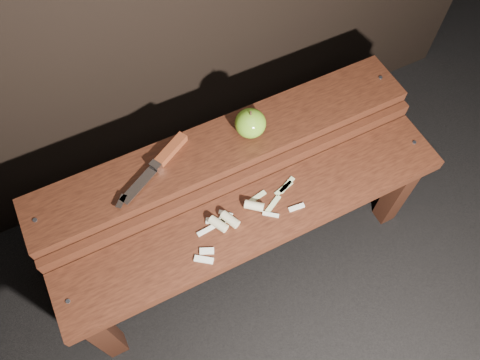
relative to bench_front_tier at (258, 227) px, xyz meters
name	(u,v)px	position (x,y,z in m)	size (l,w,h in m)	color
ground	(247,252)	(0.00, 0.06, -0.35)	(60.00, 60.00, 0.00)	black
bench_front_tier	(258,227)	(0.00, 0.00, 0.00)	(1.20, 0.20, 0.42)	black
bench_rear_tier	(225,159)	(0.00, 0.23, 0.06)	(1.20, 0.21, 0.50)	black
apple	(250,123)	(0.09, 0.23, 0.19)	(0.09, 0.09, 0.10)	#63941E
knife	(163,158)	(-0.18, 0.25, 0.16)	(0.26, 0.16, 0.03)	brown
apple_scraps	(237,217)	(-0.06, 0.03, 0.08)	(0.38, 0.15, 0.03)	beige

